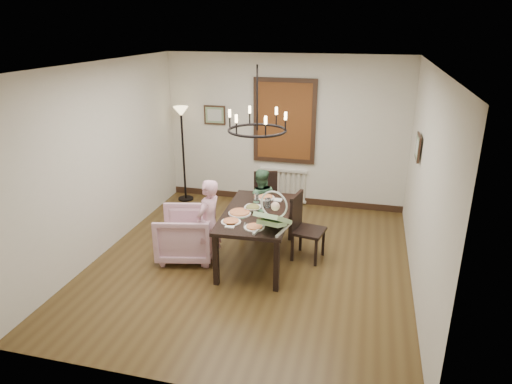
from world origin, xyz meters
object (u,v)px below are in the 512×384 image
at_px(chair_right, 309,227).
at_px(baby_bouncer, 273,217).
at_px(drinking_glass, 267,203).
at_px(floor_lamp, 183,156).
at_px(dining_table, 257,217).
at_px(elderly_woman, 209,230).
at_px(seated_man, 260,208).
at_px(armchair, 185,234).
at_px(chair_far, 266,200).

bearing_deg(chair_right, baby_bouncer, 164.70).
bearing_deg(drinking_glass, floor_lamp, 138.12).
distance_m(chair_right, baby_bouncer, 0.96).
distance_m(dining_table, chair_right, 0.78).
height_order(chair_right, elderly_woman, elderly_woman).
height_order(elderly_woman, seated_man, elderly_woman).
bearing_deg(armchair, chair_right, 90.40).
height_order(seated_man, baby_bouncer, baby_bouncer).
relative_size(chair_far, chair_right, 0.92).
bearing_deg(drinking_glass, elderly_woman, -147.95).
height_order(chair_far, elderly_woman, elderly_woman).
relative_size(baby_bouncer, drinking_glass, 3.93).
height_order(chair_far, armchair, chair_far).
bearing_deg(baby_bouncer, chair_right, 76.00).
relative_size(drinking_glass, floor_lamp, 0.08).
bearing_deg(dining_table, seated_man, 97.65).
xyz_separation_m(chair_far, armchair, (-0.90, -1.41, -0.09)).
bearing_deg(dining_table, armchair, -174.13).
relative_size(dining_table, chair_far, 1.84).
xyz_separation_m(dining_table, chair_right, (0.72, 0.24, -0.19)).
bearing_deg(floor_lamp, drinking_glass, -41.88).
distance_m(dining_table, baby_bouncer, 0.68).
bearing_deg(drinking_glass, armchair, -163.07).
bearing_deg(floor_lamp, seated_man, -33.23).
xyz_separation_m(elderly_woman, baby_bouncer, (0.98, -0.25, 0.42)).
bearing_deg(chair_right, seated_man, 65.56).
height_order(dining_table, drinking_glass, drinking_glass).
bearing_deg(chair_far, chair_right, -66.13).
bearing_deg(floor_lamp, chair_far, -23.66).
relative_size(dining_table, seated_man, 1.81).
xyz_separation_m(elderly_woman, floor_lamp, (-1.34, 2.32, 0.37)).
distance_m(dining_table, seated_man, 0.90).
relative_size(chair_far, floor_lamp, 0.51).
relative_size(seated_man, floor_lamp, 0.52).
relative_size(armchair, elderly_woman, 0.77).
xyz_separation_m(dining_table, chair_far, (-0.15, 1.25, -0.23)).
xyz_separation_m(seated_man, floor_lamp, (-1.81, 1.19, 0.43)).
bearing_deg(baby_bouncer, dining_table, 135.30).
height_order(armchair, elderly_woman, elderly_woman).
bearing_deg(chair_far, armchair, -139.23).
height_order(dining_table, floor_lamp, floor_lamp).
bearing_deg(elderly_woman, chair_far, 176.60).
bearing_deg(floor_lamp, elderly_woman, -60.08).
distance_m(dining_table, elderly_woman, 0.71).
bearing_deg(chair_far, baby_bouncer, -91.29).
bearing_deg(baby_bouncer, seated_man, 122.05).
height_order(armchair, floor_lamp, floor_lamp).
xyz_separation_m(chair_far, elderly_woman, (-0.48, -1.53, 0.07)).
distance_m(chair_far, drinking_glass, 1.16).
height_order(baby_bouncer, floor_lamp, floor_lamp).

